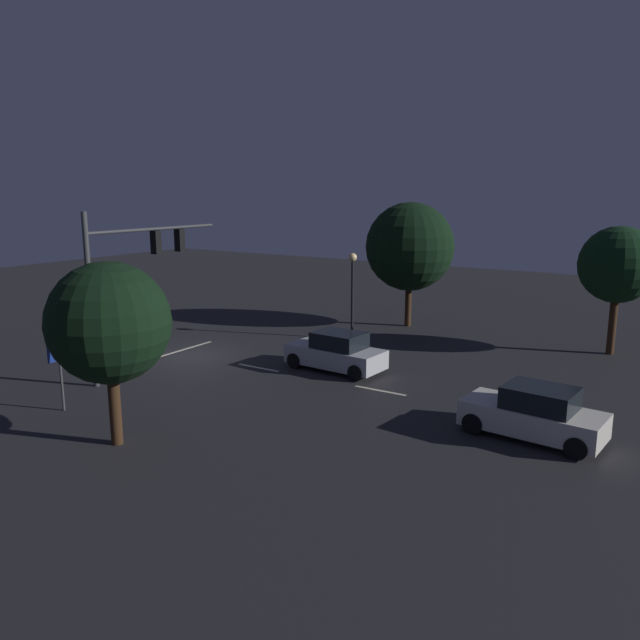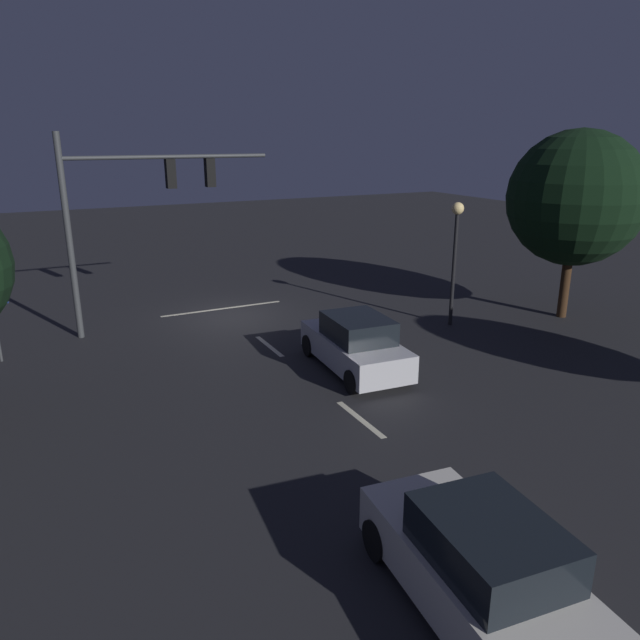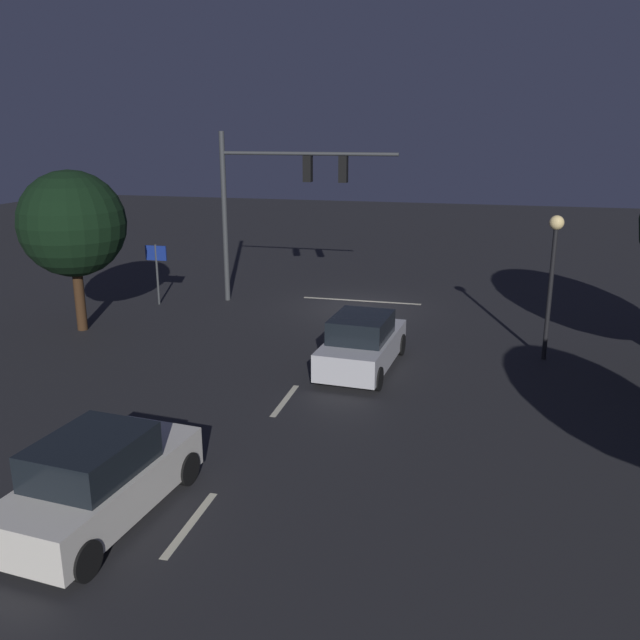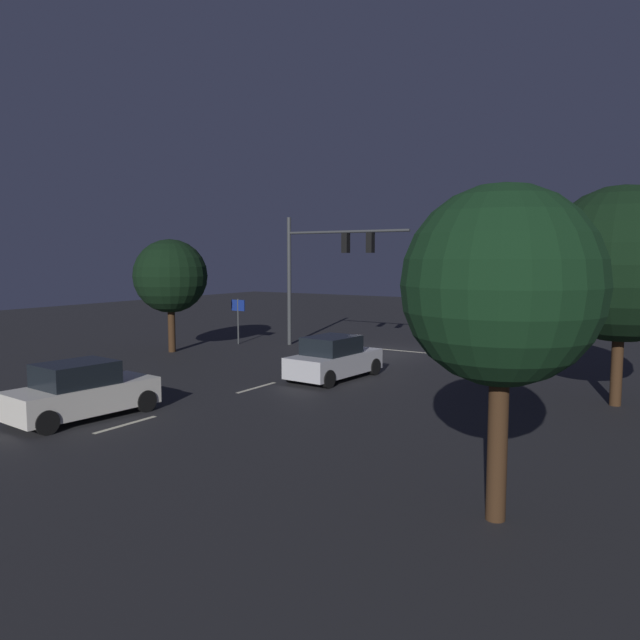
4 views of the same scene
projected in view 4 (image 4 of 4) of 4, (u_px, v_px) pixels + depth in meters
ground_plane at (381, 352)px, 31.20m from camera, size 80.00×80.00×0.00m
traffic_signal_assembly at (324, 259)px, 32.38m from camera, size 7.17×0.47×6.88m
lane_dash_far at (340, 364)px, 27.85m from camera, size 0.16×2.20×0.01m
lane_dash_mid at (257, 387)px, 22.82m from camera, size 0.16×2.20×0.01m
lane_dash_near at (126, 424)px, 17.79m from camera, size 0.16×2.20×0.01m
stop_bar at (390, 350)px, 32.08m from camera, size 5.00×0.16×0.01m
car_approaching at (334, 359)px, 24.36m from camera, size 2.17×4.47×1.70m
car_distant at (81, 392)px, 18.41m from camera, size 2.27×4.50×1.70m
street_lamp_left_kerb at (490, 299)px, 23.13m from camera, size 0.44×0.44×4.51m
route_sign at (238, 312)px, 34.04m from camera, size 0.90×0.09×2.49m
tree_left_near at (622, 264)px, 19.62m from camera, size 4.96×4.96×7.03m
tree_right_near at (170, 276)px, 31.03m from camera, size 3.67×3.67×5.66m
tree_left_far at (502, 287)px, 10.94m from camera, size 3.58×3.58×6.07m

